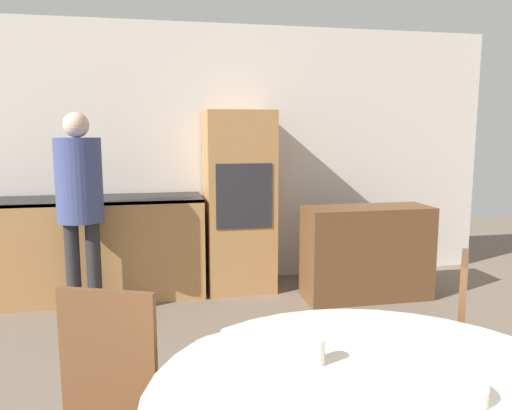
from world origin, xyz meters
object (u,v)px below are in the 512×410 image
at_px(sideboard, 367,253).
at_px(person_standing, 80,193).
at_px(oven_unit, 239,201).
at_px(chair_far_right, 440,345).
at_px(bowl_near, 456,391).
at_px(cup, 315,351).

distance_m(sideboard, person_standing, 2.59).
relative_size(oven_unit, chair_far_right, 1.78).
distance_m(chair_far_right, bowl_near, 0.97).
relative_size(oven_unit, sideboard, 1.49).
xyz_separation_m(oven_unit, sideboard, (1.11, -0.54, -0.44)).
bearing_deg(chair_far_right, person_standing, -103.79).
xyz_separation_m(person_standing, bowl_near, (1.45, -2.99, -0.25)).
distance_m(oven_unit, sideboard, 1.31).
bearing_deg(oven_unit, sideboard, -25.77).
relative_size(sideboard, person_standing, 0.69).
bearing_deg(oven_unit, chair_far_right, -79.40).
distance_m(oven_unit, cup, 3.24).
height_order(oven_unit, chair_far_right, oven_unit).
xyz_separation_m(chair_far_right, person_standing, (-1.91, 2.18, 0.51)).
xyz_separation_m(chair_far_right, cup, (-0.80, -0.51, 0.28)).
xyz_separation_m(chair_far_right, bowl_near, (-0.46, -0.81, 0.26)).
relative_size(sideboard, cup, 13.14).
height_order(person_standing, bowl_near, person_standing).
relative_size(cup, bowl_near, 0.50).
distance_m(oven_unit, chair_far_right, 2.78).
height_order(chair_far_right, person_standing, person_standing).
bearing_deg(sideboard, oven_unit, 154.23).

